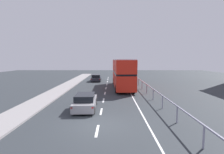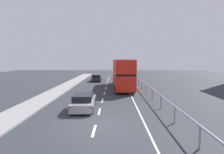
{
  "view_description": "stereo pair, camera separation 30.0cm",
  "coord_description": "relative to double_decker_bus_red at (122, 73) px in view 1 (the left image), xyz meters",
  "views": [
    {
      "loc": [
        0.9,
        -11.43,
        4.32
      ],
      "look_at": [
        0.98,
        10.32,
        2.16
      ],
      "focal_mm": 28.22,
      "sensor_mm": 36.0,
      "label": 1
    },
    {
      "loc": [
        1.2,
        -11.43,
        4.32
      ],
      "look_at": [
        0.98,
        10.32,
        2.16
      ],
      "focal_mm": 28.22,
      "sensor_mm": 36.0,
      "label": 2
    }
  ],
  "objects": [
    {
      "name": "double_decker_bus_red",
      "position": [
        0.0,
        0.0,
        0.0
      ],
      "size": [
        2.89,
        11.48,
        4.35
      ],
      "rotation": [
        0.0,
        0.0,
        0.03
      ],
      "color": "red",
      "rests_on": "ground"
    },
    {
      "name": "sedan_car_ahead",
      "position": [
        -4.76,
        8.48,
        -1.68
      ],
      "size": [
        1.96,
        4.57,
        1.35
      ],
      "rotation": [
        0.0,
        0.0,
        0.02
      ],
      "color": "#25262F",
      "rests_on": "ground"
    },
    {
      "name": "lane_paint_markings",
      "position": [
        -0.5,
        -6.18,
        -2.33
      ],
      "size": [
        3.43,
        46.0,
        0.01
      ],
      "color": "silver",
      "rests_on": "ground"
    },
    {
      "name": "hatchback_car_near",
      "position": [
        -3.92,
        -11.52,
        -1.67
      ],
      "size": [
        1.94,
        4.34,
        1.36
      ],
      "rotation": [
        0.0,
        0.0,
        0.03
      ],
      "color": "gray",
      "rests_on": "ground"
    },
    {
      "name": "near_sidewalk_kerb",
      "position": [
        -8.94,
        -15.13,
        -2.26
      ],
      "size": [
        2.61,
        80.0,
        0.14
      ],
      "primitive_type": "cube",
      "color": "gray",
      "rests_on": "ground"
    },
    {
      "name": "bridge_side_railing",
      "position": [
        2.85,
        -6.13,
        -1.37
      ],
      "size": [
        0.1,
        42.0,
        1.19
      ],
      "color": "gray",
      "rests_on": "ground"
    },
    {
      "name": "ground_plane",
      "position": [
        -2.5,
        -15.13,
        -2.38
      ],
      "size": [
        74.92,
        120.0,
        0.1
      ],
      "primitive_type": "cube",
      "color": "#2B3035"
    }
  ]
}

